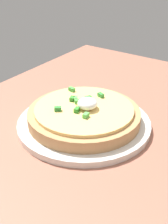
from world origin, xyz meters
TOP-DOWN VIEW (x-y plane):
  - dining_table at (0.00, 0.00)cm, footprint 94.38×70.50cm
  - plate at (-2.78, -5.57)cm, footprint 26.12×26.12cm
  - pizza at (-2.79, -5.57)cm, footprint 21.90×21.90cm

SIDE VIEW (x-z plane):
  - dining_table at x=0.00cm, z-range 0.00..2.11cm
  - plate at x=-2.78cm, z-range 2.11..3.36cm
  - pizza at x=-2.79cm, z-range 2.32..7.37cm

